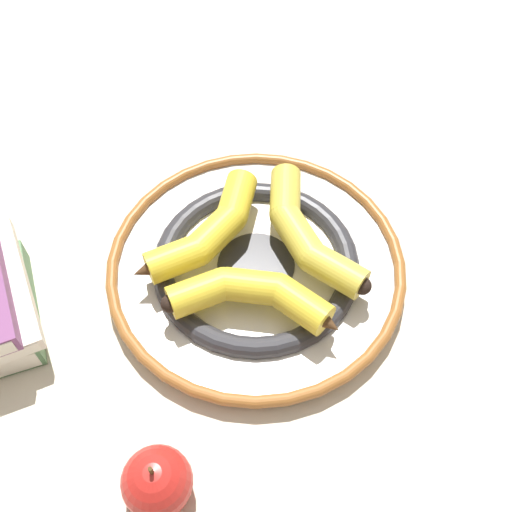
# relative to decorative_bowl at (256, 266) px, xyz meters

# --- Properties ---
(ground_plane) EXTENTS (2.80, 2.80, 0.00)m
(ground_plane) POSITION_rel_decorative_bowl_xyz_m (0.01, -0.04, -0.02)
(ground_plane) COLOR beige
(decorative_bowl) EXTENTS (0.36, 0.36, 0.03)m
(decorative_bowl) POSITION_rel_decorative_bowl_xyz_m (0.00, 0.00, 0.00)
(decorative_bowl) COLOR white
(decorative_bowl) RESTS_ON ground_plane
(banana_a) EXTENTS (0.17, 0.14, 0.04)m
(banana_a) POSITION_rel_decorative_bowl_xyz_m (0.05, -0.03, 0.04)
(banana_a) COLOR yellow
(banana_a) RESTS_ON decorative_bowl
(banana_b) EXTENTS (0.09, 0.21, 0.04)m
(banana_b) POSITION_rel_decorative_bowl_xyz_m (-0.06, -0.01, 0.04)
(banana_b) COLOR gold
(banana_b) RESTS_ON decorative_bowl
(banana_c) EXTENTS (0.19, 0.11, 0.04)m
(banana_c) POSITION_rel_decorative_bowl_xyz_m (0.01, 0.06, 0.04)
(banana_c) COLOR yellow
(banana_c) RESTS_ON decorative_bowl
(apple) EXTENTS (0.07, 0.07, 0.08)m
(apple) POSITION_rel_decorative_bowl_xyz_m (0.14, 0.23, 0.02)
(apple) COLOR red
(apple) RESTS_ON ground_plane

